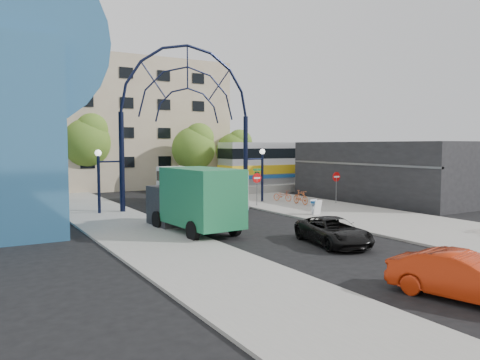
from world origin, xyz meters
TOP-DOWN VIEW (x-y plane):
  - ground at (0.00, 0.00)m, footprint 120.00×120.00m
  - sidewalk_east at (8.00, 4.00)m, footprint 8.00×56.00m
  - plaza_west at (-6.50, 6.00)m, footprint 5.00×50.00m
  - gateway_arch at (0.00, 14.00)m, footprint 13.64×0.44m
  - stop_sign at (4.80, 12.00)m, footprint 0.80×0.07m
  - do_not_enter_sign at (11.00, 10.00)m, footprint 0.76×0.07m
  - street_name_sign at (5.20, 12.60)m, footprint 0.70×0.70m
  - sandwich_board at (5.60, 5.98)m, footprint 0.55×0.61m
  - commercial_block_east at (16.00, 10.00)m, footprint 6.00×16.00m
  - apartment_block at (2.00, 34.97)m, footprint 20.00×12.10m
  - train_platform at (20.00, 22.00)m, footprint 32.00×5.00m
  - train_car at (20.00, 22.00)m, footprint 25.10×3.05m
  - tree_north_a at (6.12, 25.93)m, footprint 4.48×4.48m
  - tree_north_b at (-3.88, 29.93)m, footprint 5.12×5.12m
  - tree_north_c at (12.12, 27.93)m, footprint 4.16×4.16m
  - city_bus at (1.17, 14.83)m, footprint 3.00×10.68m
  - green_truck at (-3.78, 4.99)m, footprint 3.05×7.10m
  - black_suv at (0.57, -1.34)m, footprint 3.05×4.99m
  - red_sedan at (-1.44, -9.38)m, footprint 2.60×4.64m
  - bike_near_a at (8.17, 13.33)m, footprint 1.22×1.81m
  - bike_near_b at (8.10, 10.83)m, footprint 0.54×1.82m

SIDE VIEW (x-z plane):
  - ground at x=0.00m, z-range 0.00..0.00m
  - sidewalk_east at x=8.00m, z-range 0.00..0.12m
  - plaza_west at x=-6.50m, z-range 0.00..0.12m
  - train_platform at x=20.00m, z-range 0.00..0.80m
  - bike_near_a at x=8.17m, z-range 0.12..1.02m
  - black_suv at x=0.57m, z-range 0.00..1.29m
  - bike_near_b at x=8.10m, z-range 0.12..1.21m
  - red_sedan at x=-1.44m, z-range 0.00..1.45m
  - sandwich_board at x=5.60m, z-range 0.25..1.24m
  - city_bus at x=1.17m, z-range 0.07..2.97m
  - green_truck at x=-3.78m, z-range 0.00..3.51m
  - do_not_enter_sign at x=11.00m, z-range 0.74..3.22m
  - stop_sign at x=4.80m, z-range 0.74..3.24m
  - street_name_sign at x=5.20m, z-range 0.73..3.53m
  - commercial_block_east at x=16.00m, z-range 0.00..5.00m
  - train_car at x=20.00m, z-range 0.80..5.00m
  - tree_north_c at x=12.12m, z-range 1.03..7.53m
  - tree_north_a at x=6.12m, z-range 1.11..8.11m
  - tree_north_b at x=-3.88m, z-range 1.27..9.27m
  - apartment_block at x=2.00m, z-range 0.00..14.00m
  - gateway_arch at x=0.00m, z-range 2.51..14.61m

